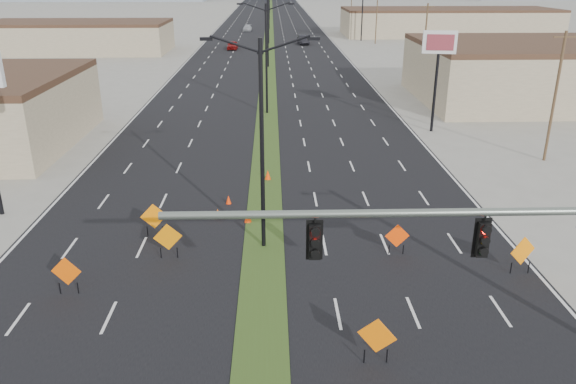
{
  "coord_description": "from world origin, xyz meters",
  "views": [
    {
      "loc": [
        0.49,
        -12.82,
        12.62
      ],
      "look_at": [
        1.17,
        11.13,
        3.2
      ],
      "focal_mm": 35.0,
      "sensor_mm": 36.0,
      "label": 1
    }
  ],
  "objects_px": {
    "construction_sign_2": "(154,217)",
    "cone_2": "(268,175)",
    "car_mid": "(303,40)",
    "construction_sign_1": "(168,238)",
    "streetlight_2": "(268,27)",
    "cone_3": "(248,217)",
    "construction_sign_0": "(66,273)",
    "cone_0": "(218,214)",
    "streetlight_5": "(269,0)",
    "construction_sign_4": "(377,337)",
    "car_left": "(233,45)",
    "streetlight_3": "(269,13)",
    "construction_sign_5": "(523,252)",
    "cone_1": "(228,200)",
    "streetlight_0": "(262,140)",
    "construction_sign_3": "(397,237)",
    "signal_mast": "(542,251)",
    "streetlight_4": "(269,5)",
    "car_far": "(247,28)",
    "streetlight_1": "(266,56)",
    "pole_sign_east_near": "(439,51)"
  },
  "relations": [
    {
      "from": "construction_sign_2",
      "to": "cone_2",
      "type": "height_order",
      "value": "construction_sign_2"
    },
    {
      "from": "car_mid",
      "to": "construction_sign_1",
      "type": "relative_size",
      "value": 2.74
    },
    {
      "from": "streetlight_2",
      "to": "cone_3",
      "type": "height_order",
      "value": "streetlight_2"
    },
    {
      "from": "construction_sign_0",
      "to": "cone_0",
      "type": "height_order",
      "value": "construction_sign_0"
    },
    {
      "from": "streetlight_5",
      "to": "construction_sign_4",
      "type": "xyz_separation_m",
      "value": [
        3.96,
        -149.0,
        -4.36
      ]
    },
    {
      "from": "streetlight_2",
      "to": "car_left",
      "type": "bearing_deg",
      "value": 107.89
    },
    {
      "from": "streetlight_3",
      "to": "construction_sign_5",
      "type": "relative_size",
      "value": 5.49
    },
    {
      "from": "car_mid",
      "to": "cone_1",
      "type": "height_order",
      "value": "car_mid"
    },
    {
      "from": "streetlight_0",
      "to": "construction_sign_3",
      "type": "bearing_deg",
      "value": -9.29
    },
    {
      "from": "signal_mast",
      "to": "streetlight_4",
      "type": "relative_size",
      "value": 1.63
    },
    {
      "from": "car_left",
      "to": "car_far",
      "type": "distance_m",
      "value": 32.55
    },
    {
      "from": "streetlight_1",
      "to": "cone_1",
      "type": "height_order",
      "value": "streetlight_1"
    },
    {
      "from": "streetlight_4",
      "to": "cone_0",
      "type": "distance_m",
      "value": 108.74
    },
    {
      "from": "streetlight_4",
      "to": "streetlight_1",
      "type": "bearing_deg",
      "value": -90.0
    },
    {
      "from": "construction_sign_5",
      "to": "cone_0",
      "type": "xyz_separation_m",
      "value": [
        -14.06,
        6.44,
        -0.8
      ]
    },
    {
      "from": "streetlight_1",
      "to": "construction_sign_0",
      "type": "relative_size",
      "value": 5.84
    },
    {
      "from": "cone_3",
      "to": "construction_sign_5",
      "type": "bearing_deg",
      "value": -25.3
    },
    {
      "from": "car_far",
      "to": "cone_1",
      "type": "bearing_deg",
      "value": -85.43
    },
    {
      "from": "streetlight_3",
      "to": "construction_sign_0",
      "type": "distance_m",
      "value": 88.65
    },
    {
      "from": "streetlight_3",
      "to": "cone_3",
      "type": "xyz_separation_m",
      "value": [
        -0.88,
        -81.17,
        -5.08
      ]
    },
    {
      "from": "streetlight_0",
      "to": "streetlight_3",
      "type": "xyz_separation_m",
      "value": [
        0.0,
        84.0,
        0.0
      ]
    },
    {
      "from": "cone_1",
      "to": "cone_2",
      "type": "xyz_separation_m",
      "value": [
        2.27,
        3.99,
        0.07
      ]
    },
    {
      "from": "cone_0",
      "to": "car_mid",
      "type": "bearing_deg",
      "value": 83.53
    },
    {
      "from": "streetlight_2",
      "to": "construction_sign_4",
      "type": "distance_m",
      "value": 65.27
    },
    {
      "from": "streetlight_2",
      "to": "streetlight_4",
      "type": "xyz_separation_m",
      "value": [
        0.0,
        56.0,
        0.0
      ]
    },
    {
      "from": "cone_0",
      "to": "streetlight_1",
      "type": "bearing_deg",
      "value": 84.05
    },
    {
      "from": "streetlight_4",
      "to": "construction_sign_4",
      "type": "height_order",
      "value": "streetlight_4"
    },
    {
      "from": "car_far",
      "to": "construction_sign_1",
      "type": "relative_size",
      "value": 2.51
    },
    {
      "from": "construction_sign_1",
      "to": "cone_1",
      "type": "height_order",
      "value": "construction_sign_1"
    },
    {
      "from": "streetlight_2",
      "to": "cone_1",
      "type": "xyz_separation_m",
      "value": [
        -2.11,
        -50.52,
        -5.15
      ]
    },
    {
      "from": "streetlight_4",
      "to": "pole_sign_east_near",
      "type": "height_order",
      "value": "streetlight_4"
    },
    {
      "from": "streetlight_2",
      "to": "cone_2",
      "type": "bearing_deg",
      "value": -89.8
    },
    {
      "from": "construction_sign_5",
      "to": "car_left",
      "type": "bearing_deg",
      "value": 81.02
    },
    {
      "from": "cone_2",
      "to": "construction_sign_0",
      "type": "bearing_deg",
      "value": -121.26
    },
    {
      "from": "construction_sign_3",
      "to": "construction_sign_0",
      "type": "bearing_deg",
      "value": -169.88
    },
    {
      "from": "construction_sign_4",
      "to": "cone_1",
      "type": "distance_m",
      "value": 15.72
    },
    {
      "from": "streetlight_4",
      "to": "streetlight_5",
      "type": "xyz_separation_m",
      "value": [
        0.0,
        28.0,
        0.0
      ]
    },
    {
      "from": "streetlight_4",
      "to": "construction_sign_0",
      "type": "height_order",
      "value": "streetlight_4"
    },
    {
      "from": "streetlight_5",
      "to": "construction_sign_2",
      "type": "distance_m",
      "value": 138.89
    },
    {
      "from": "streetlight_5",
      "to": "signal_mast",
      "type": "bearing_deg",
      "value": -86.74
    },
    {
      "from": "signal_mast",
      "to": "construction_sign_4",
      "type": "height_order",
      "value": "signal_mast"
    },
    {
      "from": "streetlight_3",
      "to": "streetlight_5",
      "type": "distance_m",
      "value": 56.0
    },
    {
      "from": "construction_sign_4",
      "to": "cone_3",
      "type": "height_order",
      "value": "construction_sign_4"
    },
    {
      "from": "streetlight_5",
      "to": "construction_sign_3",
      "type": "bearing_deg",
      "value": -87.42
    },
    {
      "from": "streetlight_5",
      "to": "pole_sign_east_near",
      "type": "relative_size",
      "value": 1.21
    },
    {
      "from": "car_far",
      "to": "streetlight_2",
      "type": "bearing_deg",
      "value": -81.57
    },
    {
      "from": "construction_sign_4",
      "to": "streetlight_1",
      "type": "bearing_deg",
      "value": 116.5
    },
    {
      "from": "construction_sign_2",
      "to": "construction_sign_1",
      "type": "bearing_deg",
      "value": -74.61
    },
    {
      "from": "streetlight_0",
      "to": "streetlight_4",
      "type": "height_order",
      "value": "same"
    },
    {
      "from": "streetlight_2",
      "to": "construction_sign_5",
      "type": "bearing_deg",
      "value": -78.98
    }
  ]
}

